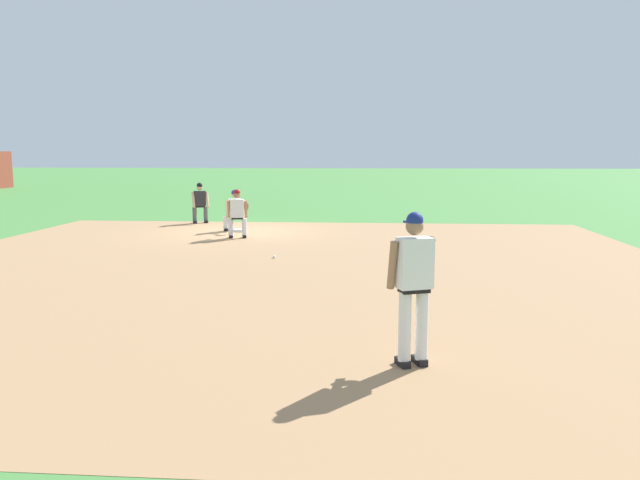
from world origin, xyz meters
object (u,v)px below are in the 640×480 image
object	(u,v)px
pitcher	(414,279)
baserunner	(237,212)
first_baseman	(236,209)
umpire	(200,201)
first_base_bag	(240,230)
baseball	(274,257)

from	to	relation	value
pitcher	baserunner	distance (m)	11.77
first_baseman	baserunner	world-z (taller)	baserunner
first_baseman	umpire	xyz separation A→B (m)	(2.13, 1.76, 0.06)
pitcher	baserunner	bearing A→B (deg)	22.17
first_base_bag	baserunner	xyz separation A→B (m)	(-1.51, -0.25, 0.75)
pitcher	baserunner	world-z (taller)	pitcher
baseball	pitcher	distance (m)	8.00
umpire	first_base_bag	bearing A→B (deg)	-140.06
first_base_bag	pitcher	xyz separation A→B (m)	(-12.41, -4.69, 1.01)
umpire	pitcher	bearing A→B (deg)	-155.78
first_baseman	baserunner	distance (m)	1.73
first_base_bag	pitcher	distance (m)	13.30
first_base_bag	baseball	xyz separation A→B (m)	(-4.99, -1.87, -0.01)
baseball	first_baseman	world-z (taller)	first_baseman
pitcher	umpire	distance (m)	16.13
baseball	first_baseman	distance (m)	5.60
baseball	baserunner	xyz separation A→B (m)	(3.48, 1.63, 0.76)
first_baseman	umpire	distance (m)	2.76
baseball	baserunner	distance (m)	3.92
first_base_bag	baserunner	distance (m)	1.70
pitcher	first_baseman	xyz separation A→B (m)	(12.58, 4.86, -0.33)
first_baseman	baserunner	bearing A→B (deg)	-166.15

